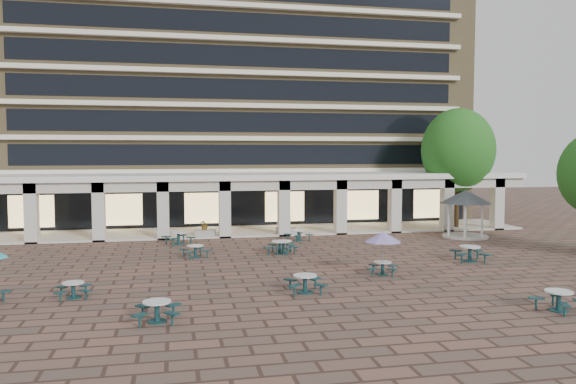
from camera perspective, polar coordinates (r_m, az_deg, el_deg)
name	(u,v)px	position (r m, az deg, el deg)	size (l,w,h in m)	color
ground	(290,273)	(28.05, 0.19, -8.23)	(120.00, 120.00, 0.00)	brown
apartment_building	(234,81)	(53.03, -5.49, 11.19)	(40.00, 15.50, 25.20)	#8C774F
retail_arcade	(250,192)	(42.12, -3.88, -0.02)	(42.00, 6.60, 4.40)	white
picnic_table_0	(73,289)	(24.90, -20.98, -9.15)	(1.62, 1.62, 0.66)	#164243
picnic_table_1	(157,309)	(20.65, -13.17, -11.54)	(1.73, 1.73, 0.75)	#164243
picnic_table_2	(559,299)	(23.78, 25.80, -9.75)	(2.08, 2.08, 0.76)	#164243
picnic_table_5	(305,282)	(24.16, 1.75, -9.13)	(1.78, 1.78, 0.76)	#164243
picnic_table_6	(383,239)	(27.73, 9.62, -4.69)	(1.81, 1.81, 2.09)	#164243
picnic_table_7	(470,252)	(32.47, 18.00, -5.84)	(2.15, 2.15, 0.84)	#164243
picnic_table_8	(195,250)	(32.50, -9.40, -5.84)	(1.86, 1.86, 0.70)	#164243
picnic_table_9	(283,246)	(33.51, -0.46, -5.46)	(1.70, 1.70, 0.73)	#164243
picnic_table_10	(280,246)	(33.21, -0.84, -5.52)	(2.05, 2.05, 0.75)	#164243
picnic_table_12	(178,237)	(37.25, -11.07, -4.49)	(2.25, 2.25, 0.83)	#164243
picnic_table_13	(298,234)	(38.15, 1.07, -4.31)	(1.95, 1.95, 0.72)	#164243
gazebo	(466,202)	(41.25, 17.61, -0.99)	(3.55, 3.55, 3.30)	beige
tree_east_c	(458,150)	(45.75, 16.88, 4.10)	(5.66, 5.66, 9.42)	#3E2D19
planter_left	(205,229)	(40.16, -8.44, -3.73)	(1.50, 0.89, 1.34)	#9B9B96
planter_right	(286,227)	(40.89, -0.16, -3.55)	(1.50, 0.85, 1.34)	#9B9B96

